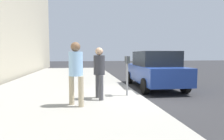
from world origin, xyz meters
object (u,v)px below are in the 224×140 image
object	(u,v)px
pedestrian_at_meter	(99,69)
parked_sedan_near	(154,69)
parking_meter	(127,67)
pedestrian_bystander	(76,68)

from	to	relation	value
pedestrian_at_meter	parked_sedan_near	distance (m)	3.83
pedestrian_at_meter	parked_sedan_near	world-z (taller)	pedestrian_at_meter
parking_meter	parked_sedan_near	size ratio (longest dim) A/B	0.32
pedestrian_at_meter	pedestrian_bystander	distance (m)	1.02
parking_meter	parked_sedan_near	xyz separation A→B (m)	(2.13, -1.87, -0.27)
parking_meter	pedestrian_at_meter	size ratio (longest dim) A/B	0.83
parking_meter	pedestrian_at_meter	xyz separation A→B (m)	(-0.36, 1.03, -0.03)
parking_meter	pedestrian_at_meter	world-z (taller)	pedestrian_at_meter
parked_sedan_near	parking_meter	bearing A→B (deg)	138.71
parking_meter	pedestrian_bystander	size ratio (longest dim) A/B	0.78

